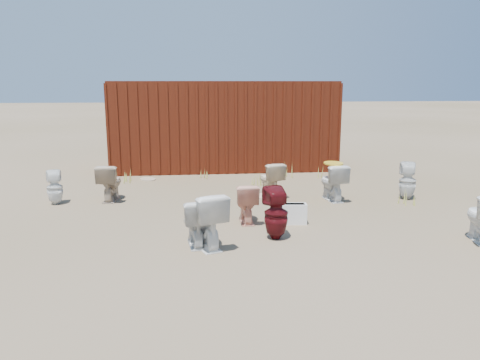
{
  "coord_description": "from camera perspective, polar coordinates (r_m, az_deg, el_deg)",
  "views": [
    {
      "loc": [
        -0.89,
        -8.03,
        2.36
      ],
      "look_at": [
        0.0,
        0.6,
        0.55
      ],
      "focal_mm": 35.0,
      "sensor_mm": 36.0,
      "label": 1
    }
  ],
  "objects": [
    {
      "name": "toilet_back_e",
      "position": [
        10.2,
        19.75,
        -0.12
      ],
      "size": [
        0.44,
        0.44,
        0.76
      ],
      "primitive_type": "imported",
      "rotation": [
        0.0,
        0.0,
        2.8
      ],
      "color": "silver",
      "rests_on": "ground"
    },
    {
      "name": "toilet_front_pink",
      "position": [
        8.03,
        0.77,
        -2.77
      ],
      "size": [
        0.38,
        0.67,
        0.69
      ],
      "primitive_type": "imported",
      "rotation": [
        0.0,
        0.0,
        3.14
      ],
      "color": "#F5A88E",
      "rests_on": "ground"
    },
    {
      "name": "toilet_back_a",
      "position": [
        9.89,
        -21.65,
        -0.86
      ],
      "size": [
        0.38,
        0.39,
        0.67
      ],
      "primitive_type": "imported",
      "rotation": [
        0.0,
        0.0,
        3.44
      ],
      "color": "white",
      "rests_on": "ground"
    },
    {
      "name": "loose_tank",
      "position": [
        8.02,
        6.33,
        -4.11
      ],
      "size": [
        0.52,
        0.25,
        0.35
      ],
      "primitive_type": "cube",
      "rotation": [
        0.0,
        0.0,
        -0.1
      ],
      "color": "white",
      "rests_on": "ground"
    },
    {
      "name": "weed_clump_e",
      "position": [
        11.98,
        5.71,
        1.19
      ],
      "size": [
        0.34,
        0.34,
        0.34
      ],
      "primitive_type": "cone",
      "color": "#A5A843",
      "rests_on": "ground"
    },
    {
      "name": "toilet_back_beige_right",
      "position": [
        9.84,
        3.74,
        0.08
      ],
      "size": [
        0.56,
        0.79,
        0.74
      ],
      "primitive_type": "imported",
      "rotation": [
        0.0,
        0.0,
        3.36
      ],
      "color": "beige",
      "rests_on": "ground"
    },
    {
      "name": "shipping_container",
      "position": [
        13.31,
        -2.04,
        6.78
      ],
      "size": [
        6.0,
        2.4,
        2.4
      ],
      "primitive_type": "cube",
      "color": "#46120B",
      "rests_on": "ground"
    },
    {
      "name": "toilet_front_c",
      "position": [
        6.93,
        -5.43,
        -5.09
      ],
      "size": [
        0.47,
        0.74,
        0.71
      ],
      "primitive_type": "imported",
      "rotation": [
        0.0,
        0.0,
        3.26
      ],
      "color": "silver",
      "rests_on": "ground"
    },
    {
      "name": "yellow_lid",
      "position": [
        9.62,
        11.32,
        2.02
      ],
      "size": [
        0.38,
        0.48,
        0.02
      ],
      "primitive_type": "ellipsoid",
      "color": "gold",
      "rests_on": "toilet_back_yellowlid"
    },
    {
      "name": "weed_clump_d",
      "position": [
        11.75,
        -4.27,
        0.76
      ],
      "size": [
        0.3,
        0.3,
        0.24
      ],
      "primitive_type": "cone",
      "color": "#A5A843",
      "rests_on": "ground"
    },
    {
      "name": "weed_clump_a",
      "position": [
        11.6,
        -14.02,
        0.39
      ],
      "size": [
        0.36,
        0.36,
        0.28
      ],
      "primitive_type": "cone",
      "color": "#A5A843",
      "rests_on": "ground"
    },
    {
      "name": "toilet_back_beige_left",
      "position": [
        9.85,
        -15.57,
        -0.27
      ],
      "size": [
        0.48,
        0.77,
        0.75
      ],
      "primitive_type": "imported",
      "rotation": [
        0.0,
        0.0,
        3.06
      ],
      "color": "tan",
      "rests_on": "ground"
    },
    {
      "name": "toilet_back_yellowlid",
      "position": [
        9.69,
        11.22,
        -0.25
      ],
      "size": [
        0.51,
        0.79,
        0.75
      ],
      "primitive_type": "imported",
      "rotation": [
        0.0,
        0.0,
        3.27
      ],
      "color": "white",
      "rests_on": "ground"
    },
    {
      "name": "loose_lid_near",
      "position": [
        9.87,
        2.67,
        -1.99
      ],
      "size": [
        0.55,
        0.61,
        0.02
      ],
      "primitive_type": "ellipsoid",
      "rotation": [
        0.0,
        0.0,
        0.41
      ],
      "color": "#CAB693",
      "rests_on": "ground"
    },
    {
      "name": "weed_clump_b",
      "position": [
        10.98,
        1.81,
        0.18
      ],
      "size": [
        0.32,
        0.32,
        0.3
      ],
      "primitive_type": "cone",
      "color": "#A5A843",
      "rests_on": "ground"
    },
    {
      "name": "weed_clump_f",
      "position": [
        9.77,
        19.61,
        -2.09
      ],
      "size": [
        0.28,
        0.28,
        0.27
      ],
      "primitive_type": "cone",
      "color": "#A5A843",
      "rests_on": "ground"
    },
    {
      "name": "weed_clump_c",
      "position": [
        11.89,
        10.52,
        0.99
      ],
      "size": [
        0.36,
        0.36,
        0.35
      ],
      "primitive_type": "cone",
      "color": "#A5A843",
      "rests_on": "ground"
    },
    {
      "name": "loose_lid_far",
      "position": [
        11.82,
        -11.17,
        0.1
      ],
      "size": [
        0.56,
        0.59,
        0.02
      ],
      "primitive_type": "ellipsoid",
      "rotation": [
        0.0,
        0.0,
        0.57
      ],
      "color": "tan",
      "rests_on": "ground"
    },
    {
      "name": "toilet_front_maroon",
      "position": [
        7.18,
        4.42,
        -4.08
      ],
      "size": [
        0.42,
        0.43,
        0.81
      ],
      "primitive_type": "imported",
      "rotation": [
        0.0,
        0.0,
        3.31
      ],
      "color": "#510D12",
      "rests_on": "ground"
    },
    {
      "name": "ground",
      "position": [
        8.42,
        0.42,
        -4.5
      ],
      "size": [
        100.0,
        100.0,
        0.0
      ],
      "primitive_type": "plane",
      "color": "brown",
      "rests_on": "ground"
    },
    {
      "name": "toilet_front_a",
      "position": [
        6.82,
        -4.28,
        -4.83
      ],
      "size": [
        0.71,
        0.92,
        0.83
      ],
      "primitive_type": "imported",
      "rotation": [
        0.0,
        0.0,
        3.49
      ],
      "color": "white",
      "rests_on": "ground"
    }
  ]
}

